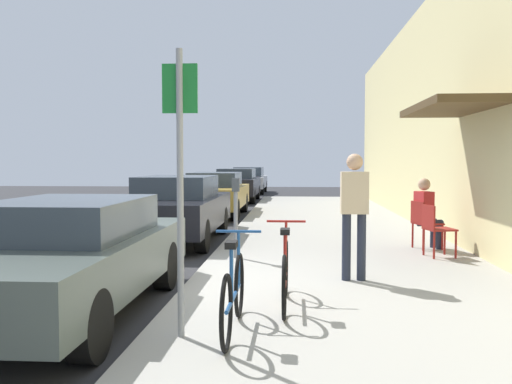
{
  "coord_description": "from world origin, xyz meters",
  "views": [
    {
      "loc": [
        1.44,
        -7.06,
        1.72
      ],
      "look_at": [
        0.48,
        6.24,
        0.98
      ],
      "focal_mm": 38.79,
      "sensor_mm": 36.0,
      "label": 1
    }
  ],
  "objects_px": {
    "cafe_chair_1": "(424,221)",
    "pedestrian_standing": "(354,206)",
    "bicycle_1": "(285,274)",
    "parked_car_2": "(215,193)",
    "parked_car_4": "(249,180)",
    "seated_patron_1": "(427,211)",
    "cafe_chair_0": "(435,227)",
    "bicycle_0": "(233,294)",
    "street_sign": "(180,170)",
    "parking_meter": "(236,212)",
    "parked_car_3": "(236,184)",
    "parked_car_1": "(176,208)",
    "parked_car_0": "(66,255)"
  },
  "relations": [
    {
      "from": "cafe_chair_1",
      "to": "pedestrian_standing",
      "type": "bearing_deg",
      "value": -119.0
    },
    {
      "from": "bicycle_1",
      "to": "parked_car_2",
      "type": "bearing_deg",
      "value": 102.28
    },
    {
      "from": "parked_car_4",
      "to": "parked_car_2",
      "type": "bearing_deg",
      "value": -90.0
    },
    {
      "from": "seated_patron_1",
      "to": "cafe_chair_0",
      "type": "bearing_deg",
      "value": -93.86
    },
    {
      "from": "bicycle_0",
      "to": "cafe_chair_0",
      "type": "relative_size",
      "value": 1.97
    },
    {
      "from": "street_sign",
      "to": "parked_car_2",
      "type": "bearing_deg",
      "value": 96.97
    },
    {
      "from": "street_sign",
      "to": "parking_meter",
      "type": "bearing_deg",
      "value": 89.31
    },
    {
      "from": "parked_car_3",
      "to": "parked_car_4",
      "type": "bearing_deg",
      "value": 90.0
    },
    {
      "from": "parked_car_2",
      "to": "pedestrian_standing",
      "type": "height_order",
      "value": "pedestrian_standing"
    },
    {
      "from": "parked_car_2",
      "to": "seated_patron_1",
      "type": "relative_size",
      "value": 3.41
    },
    {
      "from": "parked_car_3",
      "to": "cafe_chair_1",
      "type": "relative_size",
      "value": 5.06
    },
    {
      "from": "street_sign",
      "to": "parked_car_1",
      "type": "bearing_deg",
      "value": 102.68
    },
    {
      "from": "street_sign",
      "to": "pedestrian_standing",
      "type": "relative_size",
      "value": 1.53
    },
    {
      "from": "street_sign",
      "to": "bicycle_1",
      "type": "bearing_deg",
      "value": 50.41
    },
    {
      "from": "bicycle_1",
      "to": "cafe_chair_0",
      "type": "bearing_deg",
      "value": 53.78
    },
    {
      "from": "bicycle_1",
      "to": "cafe_chair_0",
      "type": "xyz_separation_m",
      "value": [
        2.44,
        3.33,
        0.14
      ]
    },
    {
      "from": "street_sign",
      "to": "cafe_chair_0",
      "type": "xyz_separation_m",
      "value": [
        3.37,
        4.45,
        -1.02
      ]
    },
    {
      "from": "street_sign",
      "to": "seated_patron_1",
      "type": "bearing_deg",
      "value": 57.26
    },
    {
      "from": "parked_car_4",
      "to": "cafe_chair_0",
      "type": "xyz_separation_m",
      "value": [
        4.87,
        -20.34,
        -0.1
      ]
    },
    {
      "from": "parked_car_0",
      "to": "parking_meter",
      "type": "distance_m",
      "value": 3.51
    },
    {
      "from": "parked_car_1",
      "to": "parked_car_4",
      "type": "xyz_separation_m",
      "value": [
        0.0,
        18.13,
        -0.01
      ]
    },
    {
      "from": "parked_car_3",
      "to": "cafe_chair_1",
      "type": "xyz_separation_m",
      "value": [
        4.87,
        -13.34,
        -0.11
      ]
    },
    {
      "from": "parked_car_0",
      "to": "bicycle_0",
      "type": "relative_size",
      "value": 2.57
    },
    {
      "from": "seated_patron_1",
      "to": "bicycle_0",
      "type": "bearing_deg",
      "value": -119.78
    },
    {
      "from": "parking_meter",
      "to": "bicycle_1",
      "type": "height_order",
      "value": "parking_meter"
    },
    {
      "from": "parked_car_1",
      "to": "bicycle_0",
      "type": "height_order",
      "value": "parked_car_1"
    },
    {
      "from": "cafe_chair_1",
      "to": "cafe_chair_0",
      "type": "bearing_deg",
      "value": -90.12
    },
    {
      "from": "parked_car_0",
      "to": "pedestrian_standing",
      "type": "xyz_separation_m",
      "value": [
        3.32,
        1.53,
        0.43
      ]
    },
    {
      "from": "parked_car_3",
      "to": "street_sign",
      "type": "relative_size",
      "value": 1.69
    },
    {
      "from": "parked_car_4",
      "to": "street_sign",
      "type": "relative_size",
      "value": 1.69
    },
    {
      "from": "parked_car_2",
      "to": "seated_patron_1",
      "type": "xyz_separation_m",
      "value": [
        4.93,
        -6.94,
        0.1
      ]
    },
    {
      "from": "parked_car_4",
      "to": "parked_car_0",
      "type": "bearing_deg",
      "value": -90.0
    },
    {
      "from": "street_sign",
      "to": "bicycle_0",
      "type": "distance_m",
      "value": 1.26
    },
    {
      "from": "cafe_chair_1",
      "to": "pedestrian_standing",
      "type": "height_order",
      "value": "pedestrian_standing"
    },
    {
      "from": "parked_car_1",
      "to": "cafe_chair_1",
      "type": "bearing_deg",
      "value": -15.56
    },
    {
      "from": "bicycle_1",
      "to": "seated_patron_1",
      "type": "xyz_separation_m",
      "value": [
        2.5,
        4.21,
        0.34
      ]
    },
    {
      "from": "parking_meter",
      "to": "cafe_chair_1",
      "type": "xyz_separation_m",
      "value": [
        3.32,
        1.17,
        -0.26
      ]
    },
    {
      "from": "cafe_chair_1",
      "to": "pedestrian_standing",
      "type": "relative_size",
      "value": 0.51
    },
    {
      "from": "parked_car_3",
      "to": "cafe_chair_1",
      "type": "bearing_deg",
      "value": -69.95
    },
    {
      "from": "cafe_chair_1",
      "to": "parked_car_0",
      "type": "bearing_deg",
      "value": -138.43
    },
    {
      "from": "parked_car_0",
      "to": "bicycle_1",
      "type": "distance_m",
      "value": 2.44
    },
    {
      "from": "parked_car_1",
      "to": "street_sign",
      "type": "distance_m",
      "value": 6.89
    },
    {
      "from": "parked_car_2",
      "to": "parked_car_3",
      "type": "relative_size",
      "value": 1.0
    },
    {
      "from": "parked_car_2",
      "to": "bicycle_1",
      "type": "height_order",
      "value": "parked_car_2"
    },
    {
      "from": "parked_car_0",
      "to": "parked_car_3",
      "type": "relative_size",
      "value": 1.0
    },
    {
      "from": "parked_car_2",
      "to": "parked_car_4",
      "type": "distance_m",
      "value": 12.52
    },
    {
      "from": "parked_car_2",
      "to": "parking_meter",
      "type": "distance_m",
      "value": 8.28
    },
    {
      "from": "parked_car_3",
      "to": "bicycle_1",
      "type": "height_order",
      "value": "parked_car_3"
    },
    {
      "from": "seated_patron_1",
      "to": "pedestrian_standing",
      "type": "xyz_separation_m",
      "value": [
        -1.6,
        -2.81,
        0.3
      ]
    },
    {
      "from": "parked_car_0",
      "to": "parked_car_1",
      "type": "bearing_deg",
      "value": 90.0
    }
  ]
}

